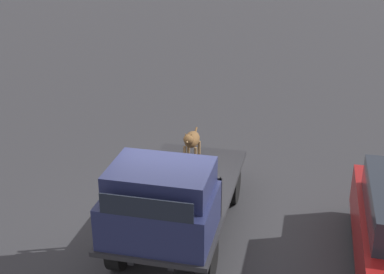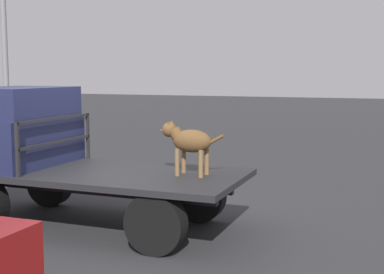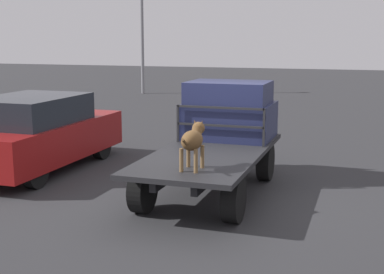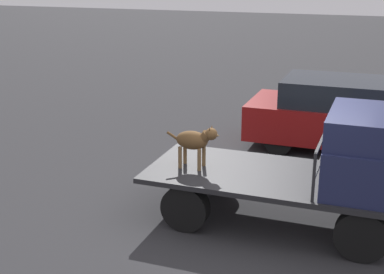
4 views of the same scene
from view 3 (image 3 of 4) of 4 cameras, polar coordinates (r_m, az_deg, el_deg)
name	(u,v)px [view 3 (image 3 of 4)]	position (r m, az deg, el deg)	size (l,w,h in m)	color
ground_plane	(210,194)	(9.56, 1.95, -6.13)	(80.00, 80.00, 0.00)	#2D2D30
flatbed_truck	(210,163)	(9.41, 1.97, -2.75)	(4.14, 1.80, 0.79)	black
truck_cab	(230,111)	(10.52, 4.03, 2.76)	(1.35, 1.68, 1.12)	#1E2347
truck_headboard	(220,119)	(9.85, 2.99, 1.89)	(0.04, 1.68, 0.71)	#232326
dog	(193,140)	(7.98, 0.13, -0.29)	(0.89, 0.30, 0.72)	brown
parked_sedan	(36,133)	(11.62, -16.31, 0.45)	(4.18, 1.88, 1.57)	black
light_pole_far	(142,10)	(26.82, -5.39, 13.31)	(0.40, 0.40, 6.57)	gray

